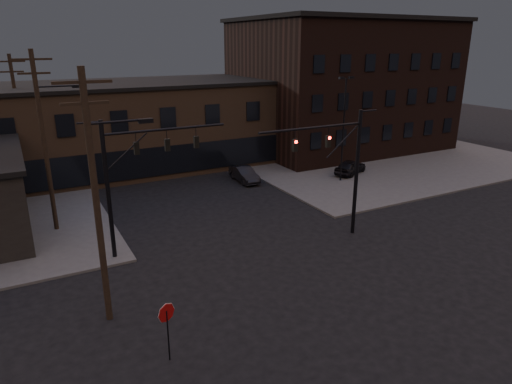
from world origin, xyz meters
The scene contains 15 objects.
ground centered at (0.00, 0.00, 0.00)m, with size 140.00×140.00×0.00m, color black.
sidewalk_ne centered at (22.00, 22.00, 0.07)m, with size 30.00×30.00×0.15m, color #474744.
building_row centered at (0.00, 28.00, 4.00)m, with size 40.00×12.00×8.00m, color brown.
building_right centered at (22.00, 26.00, 7.00)m, with size 22.00×16.00×14.00m, color black.
traffic_signal_near centered at (5.36, 4.50, 4.93)m, with size 7.12×0.24×8.00m.
traffic_signal_far centered at (-6.72, 8.00, 5.01)m, with size 7.12×0.24×8.00m.
stop_sign centered at (-8.00, -1.99, 1.84)m, with size 0.72×0.33×2.48m.
utility_pole_near centered at (-9.43, 2.00, 5.87)m, with size 3.70×0.28×11.00m.
utility_pole_mid centered at (-10.44, 14.00, 6.13)m, with size 3.70×0.28×11.50m.
utility_pole_far centered at (-11.50, 26.00, 5.78)m, with size 2.20×0.28×11.00m.
lot_light_a centered at (13.00, 14.00, 5.51)m, with size 1.50×0.28×9.14m.
lot_light_b centered at (19.00, 19.00, 5.51)m, with size 1.50×0.28×9.14m.
parked_car_lot_a centered at (15.10, 15.23, 0.83)m, with size 1.61×3.99×1.36m, color black.
parked_car_lot_b centered at (22.25, 24.90, 0.90)m, with size 2.10×5.16×1.50m, color #B1B1B3.
car_crossing centered at (5.50, 18.18, 0.66)m, with size 1.40×4.02×1.32m, color black.
Camera 1 is at (-12.09, -16.75, 11.82)m, focal length 32.00 mm.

